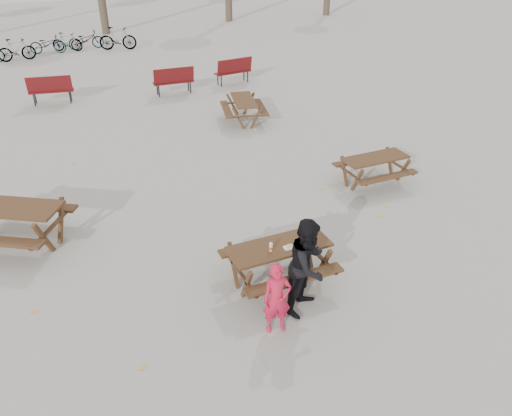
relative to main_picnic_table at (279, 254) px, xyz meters
name	(u,v)px	position (x,y,z in m)	size (l,w,h in m)	color
ground	(278,281)	(0.00, 0.00, -0.59)	(80.00, 80.00, 0.00)	gray
main_picnic_table	(279,254)	(0.00, 0.00, 0.00)	(1.80, 1.45, 0.78)	#362113
food_tray	(289,247)	(0.11, -0.15, 0.21)	(0.18, 0.11, 0.04)	white
bread_roll	(289,245)	(0.11, -0.15, 0.25)	(0.14, 0.06, 0.05)	tan
soda_bottle	(271,247)	(-0.20, -0.09, 0.26)	(0.07, 0.07, 0.17)	silver
child	(277,299)	(-0.58, -1.09, 0.03)	(0.45, 0.30, 1.24)	red
adult	(308,266)	(0.12, -0.81, 0.27)	(0.83, 0.65, 1.71)	black
picnic_table_east	(374,170)	(3.87, 2.55, -0.24)	(1.63, 1.31, 0.70)	#362113
picnic_table_north	(13,225)	(-4.30, 3.24, -0.15)	(2.02, 1.63, 0.87)	#362113
picnic_table_far	(244,110)	(2.67, 7.94, -0.22)	(1.69, 1.36, 0.73)	#362113
park_bench_row	(100,85)	(-1.21, 12.18, -0.07)	(12.86, 1.46, 1.03)	maroon
bicycle_row	(59,44)	(-1.89, 20.27, -0.11)	(7.82, 1.91, 1.10)	black
fallen_leaves	(249,211)	(0.50, 2.50, -0.58)	(11.00, 11.00, 0.01)	gold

